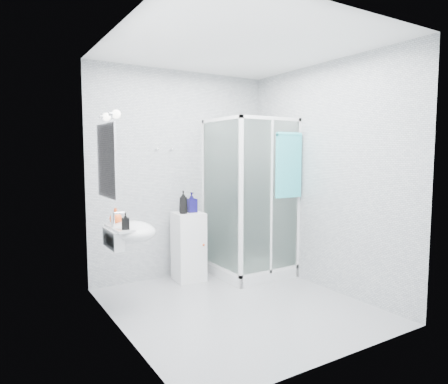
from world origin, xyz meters
TOP-DOWN VIEW (x-y plane):
  - room at (0.00, 0.00)m, footprint 2.40×2.60m
  - shower_enclosure at (0.67, 0.77)m, footprint 0.90×0.95m
  - wall_basin at (-0.99, 0.45)m, footprint 0.46×0.56m
  - mirror at (-1.19, 0.45)m, footprint 0.02×0.60m
  - vanity_lights at (-1.14, 0.45)m, footprint 0.10×0.40m
  - wall_hooks at (-0.25, 1.26)m, footprint 0.23×0.06m
  - storage_cabinet at (-0.04, 1.03)m, footprint 0.37×0.39m
  - hand_towel at (0.98, 0.36)m, footprint 0.37×0.05m
  - shampoo_bottle_a at (-0.13, 1.00)m, footprint 0.14×0.14m
  - shampoo_bottle_b at (0.01, 1.04)m, footprint 0.11×0.12m
  - soap_dispenser_orange at (-1.06, 0.62)m, footprint 0.15×0.15m
  - soap_dispenser_black at (-1.07, 0.27)m, footprint 0.09×0.09m

SIDE VIEW (x-z plane):
  - storage_cabinet at x=-0.04m, z-range 0.00..0.84m
  - shower_enclosure at x=0.67m, z-range -0.55..1.45m
  - wall_basin at x=-0.99m, z-range 0.62..0.97m
  - soap_dispenser_black at x=-1.07m, z-range 0.86..1.02m
  - soap_dispenser_orange at x=-1.06m, z-range 0.86..1.02m
  - shampoo_bottle_b at x=0.01m, z-range 0.84..1.09m
  - shampoo_bottle_a at x=-0.13m, z-range 0.84..1.12m
  - room at x=0.00m, z-range 0.00..2.60m
  - hand_towel at x=0.98m, z-range 1.05..1.84m
  - mirror at x=-1.19m, z-range 1.15..1.85m
  - wall_hooks at x=-0.25m, z-range 1.60..1.64m
  - vanity_lights at x=-1.14m, z-range 1.88..1.96m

